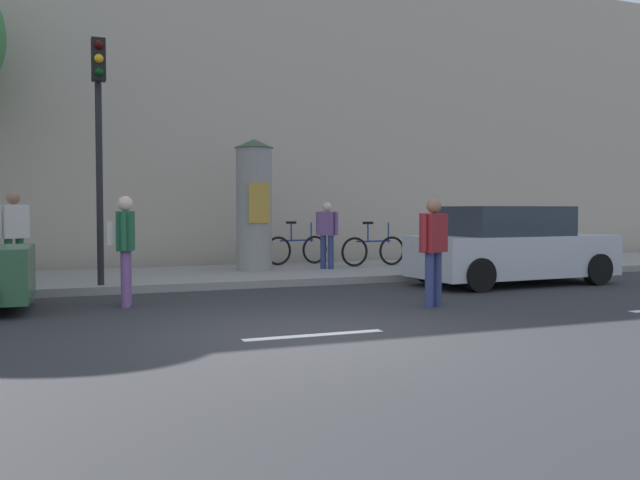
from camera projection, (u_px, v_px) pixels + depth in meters
name	position (u px, v px, depth m)	size (l,w,h in m)	color
ground_plane	(314.00, 335.00, 8.23)	(80.00, 80.00, 0.00)	#2B2B2D
sidewalk_curb	(198.00, 277.00, 14.72)	(36.00, 4.00, 0.15)	gray
lane_markings	(314.00, 335.00, 8.23)	(25.80, 0.16, 0.01)	silver
building_backdrop	(161.00, 117.00, 19.18)	(36.00, 5.00, 8.33)	#B7A893
traffic_light	(99.00, 121.00, 12.17)	(0.24, 0.45, 4.43)	black
poster_column	(254.00, 204.00, 15.43)	(0.89, 0.89, 2.99)	gray
pedestrian_in_light_jacket	(124.00, 240.00, 10.67)	(0.45, 0.64, 1.75)	#724C84
pedestrian_near_pole	(434.00, 243.00, 10.62)	(0.58, 0.42, 1.71)	navy
pedestrian_in_dark_shirt	(327.00, 231.00, 15.78)	(0.44, 0.44, 1.55)	navy
pedestrian_tallest	(13.00, 230.00, 12.24)	(0.54, 0.50, 1.71)	#1E5938
bicycle_leaning	(373.00, 250.00, 16.62)	(1.77, 0.16, 1.09)	black
bicycle_upright	(297.00, 249.00, 17.06)	(1.76, 0.33, 1.09)	black
parked_car_dark	(511.00, 247.00, 13.85)	(4.29, 2.02, 1.60)	silver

